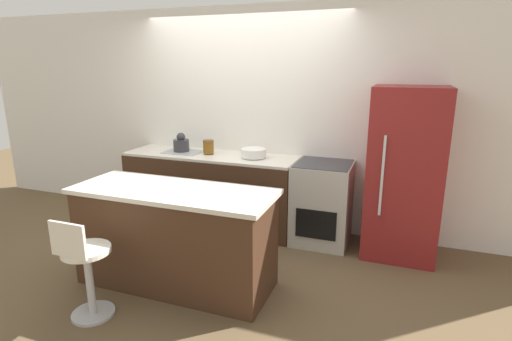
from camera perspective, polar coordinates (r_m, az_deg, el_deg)
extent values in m
plane|color=brown|center=(4.67, -4.55, -9.62)|extent=(14.00, 14.00, 0.00)
cube|color=white|center=(4.90, -1.63, 7.42)|extent=(8.00, 0.06, 2.60)
cube|color=#422819|center=(4.92, -6.42, -2.98)|extent=(2.10, 0.61, 0.87)
cube|color=silver|center=(4.80, -6.58, 2.13)|extent=(2.10, 0.61, 0.03)
cube|color=#9EA3A8|center=(4.97, -10.38, 2.64)|extent=(0.44, 0.33, 0.01)
cube|color=#422819|center=(3.67, -11.43, -9.61)|extent=(1.72, 0.64, 0.86)
cube|color=silver|center=(3.51, -11.80, -2.92)|extent=(1.79, 0.68, 0.04)
cube|color=#B7B2A8|center=(4.49, 9.41, -4.63)|extent=(0.61, 0.61, 0.90)
cube|color=black|center=(4.26, 8.52, -7.65)|extent=(0.43, 0.01, 0.31)
cube|color=#333338|center=(4.37, 9.66, 0.99)|extent=(0.58, 0.58, 0.01)
cube|color=maroon|center=(4.29, 20.40, -0.45)|extent=(0.71, 0.64, 1.74)
cube|color=silver|center=(3.96, 17.59, -0.78)|extent=(0.02, 0.02, 0.78)
cylinder|color=#B7B7BC|center=(3.62, -22.20, -18.35)|extent=(0.33, 0.33, 0.02)
cylinder|color=#B7B7BC|center=(3.50, -22.62, -14.78)|extent=(0.06, 0.06, 0.54)
cylinder|color=silver|center=(3.37, -23.12, -10.47)|extent=(0.37, 0.37, 0.04)
cube|color=silver|center=(3.21, -25.31, -9.00)|extent=(0.31, 0.02, 0.27)
cylinder|color=#333338|center=(4.98, -10.63, 3.55)|extent=(0.19, 0.19, 0.14)
sphere|color=#333338|center=(4.96, -10.68, 4.74)|extent=(0.11, 0.11, 0.11)
cylinder|color=white|center=(4.58, -0.34, 2.53)|extent=(0.28, 0.28, 0.10)
cylinder|color=brown|center=(4.80, -6.80, 3.28)|extent=(0.13, 0.13, 0.14)
cylinder|color=brown|center=(4.79, -6.83, 4.21)|extent=(0.13, 0.13, 0.02)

